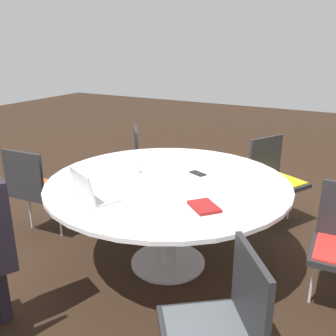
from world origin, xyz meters
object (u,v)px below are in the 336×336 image
(laptop, at_px, (91,192))
(spiral_notebook, at_px, (204,207))
(chair_3, at_px, (274,174))
(chair_4, at_px, (148,159))
(cell_phone, at_px, (198,173))
(coffee_cup, at_px, (135,169))
(chair_1, at_px, (222,322))
(chair_5, at_px, (36,185))

(laptop, distance_m, spiral_notebook, 0.75)
(chair_3, distance_m, chair_4, 1.34)
(chair_4, relative_size, cell_phone, 5.40)
(cell_phone, bearing_deg, spiral_notebook, 27.74)
(laptop, distance_m, coffee_cup, 0.59)
(chair_4, relative_size, coffee_cup, 10.78)
(chair_4, bearing_deg, chair_1, 3.73)
(chair_5, xyz_separation_m, cell_phone, (-0.40, 1.41, 0.23))
(chair_1, distance_m, cell_phone, 1.42)
(chair_1, xyz_separation_m, spiral_notebook, (-0.66, -0.38, 0.23))
(coffee_cup, bearing_deg, cell_phone, 116.82)
(cell_phone, bearing_deg, chair_4, -129.26)
(chair_5, bearing_deg, cell_phone, 11.97)
(chair_3, bearing_deg, chair_5, -25.99)
(chair_4, height_order, chair_5, same)
(spiral_notebook, bearing_deg, chair_4, -137.26)
(chair_5, height_order, cell_phone, chair_5)
(chair_1, height_order, chair_3, same)
(chair_4, bearing_deg, chair_3, 61.33)
(spiral_notebook, bearing_deg, cell_phone, -152.26)
(laptop, bearing_deg, cell_phone, -91.13)
(chair_5, bearing_deg, laptop, -26.35)
(chair_5, bearing_deg, coffee_cup, 6.24)
(chair_1, xyz_separation_m, chair_3, (-2.14, -0.27, 0.00))
(chair_4, xyz_separation_m, chair_5, (1.15, -0.48, 0.00))
(chair_3, height_order, coffee_cup, chair_3)
(chair_1, xyz_separation_m, chair_4, (-1.99, -1.61, 0.00))
(cell_phone, bearing_deg, chair_1, 28.92)
(chair_3, height_order, chair_5, same)
(chair_5, xyz_separation_m, coffee_cup, (-0.17, 0.96, 0.26))
(coffee_cup, bearing_deg, laptop, 4.15)
(chair_3, relative_size, chair_5, 1.00)
(coffee_cup, bearing_deg, chair_1, 48.42)
(spiral_notebook, relative_size, cell_phone, 1.64)
(chair_4, xyz_separation_m, laptop, (1.57, 0.52, 0.28))
(chair_1, height_order, laptop, laptop)
(laptop, xyz_separation_m, cell_phone, (-0.81, 0.41, -0.05))
(chair_5, distance_m, spiral_notebook, 1.73)
(spiral_notebook, xyz_separation_m, coffee_cup, (-0.34, -0.75, 0.03))
(chair_5, xyz_separation_m, spiral_notebook, (0.17, 1.71, 0.23))
(chair_4, xyz_separation_m, cell_phone, (0.76, 0.93, 0.23))
(chair_4, bearing_deg, spiral_notebook, 7.50)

